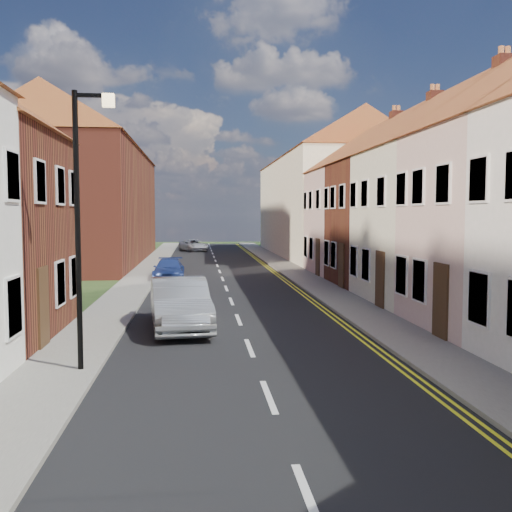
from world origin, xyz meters
TOP-DOWN VIEW (x-y plane):
  - road at (0.00, 30.00)m, footprint 7.00×90.00m
  - pavement_left at (-4.40, 30.00)m, footprint 1.80×90.00m
  - pavement_right at (4.40, 30.00)m, footprint 1.80×90.00m
  - cottage_r_pink at (9.30, 28.90)m, footprint 8.30×6.00m
  - cottage_r_white_far at (9.30, 34.30)m, footprint 8.30×5.20m
  - cottage_r_cream_far at (9.30, 39.70)m, footprint 8.30×6.00m
  - block_right_far at (9.30, 55.00)m, footprint 8.30×24.20m
  - block_left_far at (-9.30, 50.00)m, footprint 8.30×24.20m
  - lamppost at (-3.81, 20.00)m, footprint 0.88×0.15m
  - car_mid at (-1.89, 24.71)m, footprint 2.14×4.86m
  - car_far at (-2.86, 37.93)m, footprint 1.59×3.86m
  - car_distant at (-1.70, 61.47)m, footprint 3.14×4.50m

SIDE VIEW (x-z plane):
  - road at x=0.00m, z-range 0.00..0.02m
  - pavement_left at x=-4.40m, z-range 0.00..0.12m
  - pavement_right at x=4.40m, z-range 0.00..0.12m
  - car_far at x=-2.86m, z-range 0.00..1.12m
  - car_distant at x=-1.70m, z-range 0.00..1.14m
  - car_mid at x=-1.89m, z-range 0.00..1.55m
  - lamppost at x=-3.81m, z-range 0.54..6.54m
  - cottage_r_pink at x=9.30m, z-range -0.03..8.97m
  - cottage_r_cream_far at x=9.30m, z-range -0.03..8.97m
  - cottage_r_white_far at x=9.30m, z-range -0.02..8.98m
  - block_right_far at x=9.30m, z-range 0.04..10.54m
  - block_left_far at x=-9.30m, z-range 0.04..10.54m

